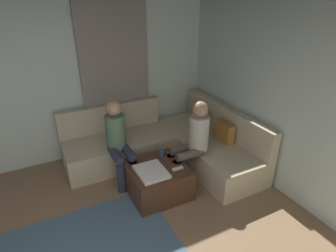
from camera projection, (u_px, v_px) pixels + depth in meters
wall_left at (26, 82)px, 4.01m from camera, size 0.12×6.00×2.70m
curtain_panel at (116, 79)px, 4.50m from camera, size 0.06×1.10×2.50m
sectional_couch at (169, 144)px, 4.55m from camera, size 2.10×2.55×0.87m
ottoman at (157, 180)px, 3.79m from camera, size 0.76×0.76×0.42m
folded_blanket at (151, 172)px, 3.56m from camera, size 0.44×0.36×0.04m
coffee_mug at (162, 153)px, 3.93m from camera, size 0.08×0.08×0.10m
game_remote at (178, 168)px, 3.64m from camera, size 0.05×0.15×0.02m
person_on_couch_back at (193, 139)px, 3.90m from camera, size 0.30×0.60×1.20m
person_on_couch_side at (118, 139)px, 3.91m from camera, size 0.60×0.30×1.20m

